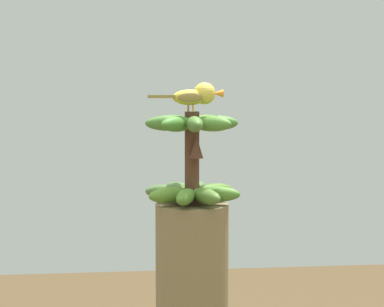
# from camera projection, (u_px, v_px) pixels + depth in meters

# --- Properties ---
(banana_bunch) EXTENTS (0.26, 0.26, 0.25)m
(banana_bunch) POSITION_uv_depth(u_px,v_px,m) (192.00, 158.00, 1.76)
(banana_bunch) COLOR #4C2D1E
(banana_bunch) RESTS_ON banana_tree
(perched_bird) EXTENTS (0.07, 0.20, 0.08)m
(perched_bird) POSITION_uv_depth(u_px,v_px,m) (197.00, 95.00, 1.74)
(perched_bird) COLOR #C68933
(perched_bird) RESTS_ON banana_bunch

